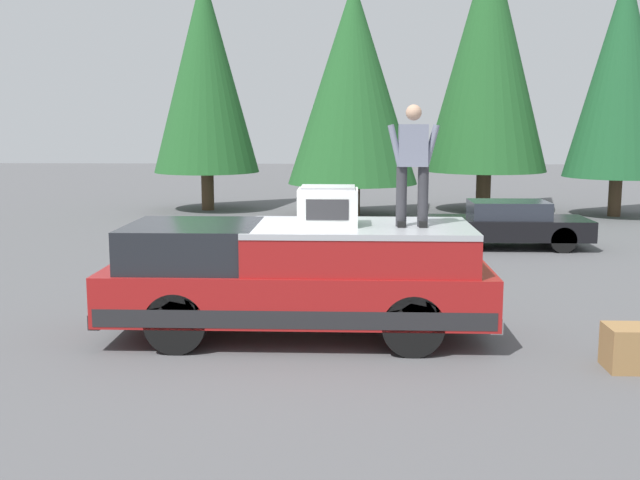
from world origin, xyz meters
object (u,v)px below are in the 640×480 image
object	(u,v)px
person_on_truck_bed	(413,162)
parked_car_black	(505,224)
wooden_crate	(628,348)
compressor_unit	(328,206)
pickup_truck	(298,278)

from	to	relation	value
person_on_truck_bed	parked_car_black	size ratio (longest dim) A/B	0.41
parked_car_black	wooden_crate	size ratio (longest dim) A/B	7.32
compressor_unit	wooden_crate	world-z (taller)	compressor_unit
pickup_truck	compressor_unit	distance (m)	1.14
person_on_truck_bed	wooden_crate	distance (m)	3.70
pickup_truck	person_on_truck_bed	size ratio (longest dim) A/B	3.28
parked_car_black	wooden_crate	bearing A→B (deg)	178.16
person_on_truck_bed	parked_car_black	bearing A→B (deg)	-19.78
compressor_unit	person_on_truck_bed	size ratio (longest dim) A/B	0.50
pickup_truck	wooden_crate	distance (m)	4.51
person_on_truck_bed	parked_car_black	xyz separation A→B (m)	(8.24, -2.96, -1.97)
pickup_truck	person_on_truck_bed	xyz separation A→B (m)	(-0.13, -1.61, 1.68)
parked_car_black	compressor_unit	bearing A→B (deg)	153.13
wooden_crate	compressor_unit	bearing A→B (deg)	71.73
person_on_truck_bed	wooden_crate	size ratio (longest dim) A/B	3.02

